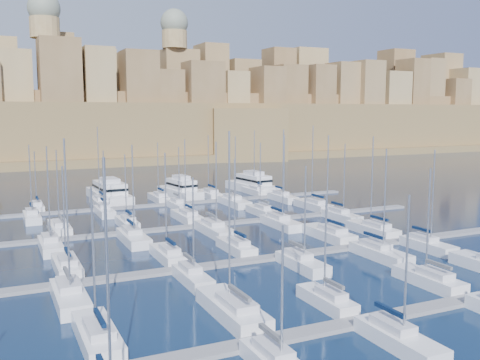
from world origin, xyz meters
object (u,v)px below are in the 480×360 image
sailboat_4 (429,279)px  motor_yacht_b (109,193)px  sailboat_2 (233,309)px  motor_yacht_d (253,184)px  motor_yacht_c (180,190)px

sailboat_4 → motor_yacht_b: size_ratio=0.68×
sailboat_2 → motor_yacht_b: sailboat_2 is taller
sailboat_2 → motor_yacht_d: 78.17m
sailboat_2 → sailboat_4: size_ratio=1.33×
motor_yacht_d → sailboat_4: bearing=-100.7°
motor_yacht_c → motor_yacht_d: 18.30m
motor_yacht_d → motor_yacht_c: bearing=-177.0°
motor_yacht_b → motor_yacht_d: (33.45, -1.20, 0.00)m
sailboat_2 → sailboat_4: bearing=-2.3°
motor_yacht_d → motor_yacht_b: bearing=177.9°
sailboat_4 → motor_yacht_c: (-5.06, 69.17, 0.99)m
motor_yacht_b → motor_yacht_d: bearing=-2.1°
motor_yacht_b → motor_yacht_d: 33.47m
sailboat_4 → motor_yacht_c: sailboat_4 is taller
sailboat_4 → motor_yacht_c: bearing=94.2°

